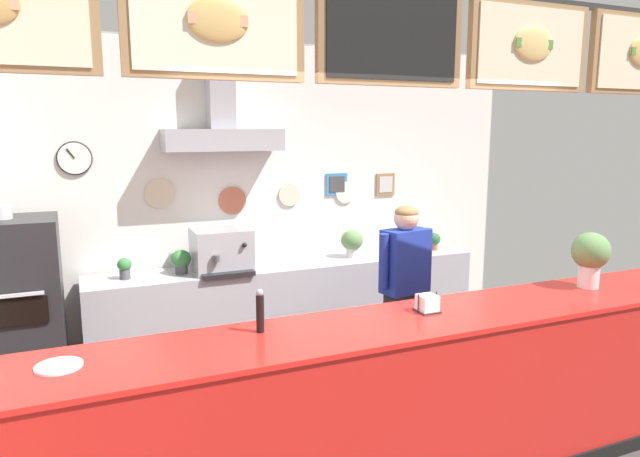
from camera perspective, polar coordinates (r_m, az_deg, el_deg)
back_wall_assembly at (r=5.60m, az=-5.67°, el=4.11°), size 5.65×2.69×3.03m
service_counter at (r=3.65m, az=7.71°, el=-17.12°), size 4.99×0.66×1.08m
back_prep_counter at (r=5.71m, az=-2.82°, el=-7.95°), size 3.85×0.57×0.90m
pizza_oven at (r=5.07m, az=-28.50°, el=-7.69°), size 0.74×0.67×1.63m
shop_worker at (r=4.90m, az=8.48°, el=-6.05°), size 0.55×0.29×1.57m
espresso_machine at (r=5.32m, az=-9.85°, el=-2.17°), size 0.52×0.52×0.39m
potted_sage at (r=5.82m, az=3.23°, el=-1.30°), size 0.23×0.23×0.28m
potted_oregano at (r=5.26m, az=-19.01°, el=-3.70°), size 0.12×0.12×0.19m
potted_basil at (r=5.31m, az=-13.76°, el=-3.13°), size 0.18×0.18×0.22m
potted_thyme at (r=6.30m, az=11.31°, el=-1.15°), size 0.15×0.15×0.19m
basil_vase at (r=4.47m, az=25.48°, el=-2.52°), size 0.26×0.26×0.40m
condiment_plate at (r=3.04m, az=-24.73°, el=-12.43°), size 0.22×0.22×0.01m
napkin_holder at (r=3.61m, az=10.71°, el=-7.46°), size 0.14×0.13×0.12m
pepper_grinder at (r=3.20m, az=-6.03°, el=-8.24°), size 0.05×0.05×0.25m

